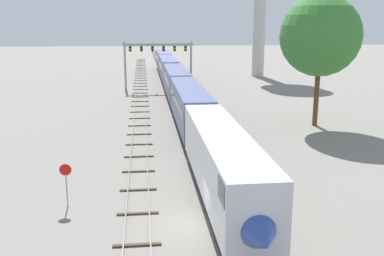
{
  "coord_description": "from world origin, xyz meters",
  "views": [
    {
      "loc": [
        -2.95,
        -23.64,
        11.62
      ],
      "look_at": [
        1.0,
        12.0,
        3.0
      ],
      "focal_mm": 41.42,
      "sensor_mm": 36.0,
      "label": 1
    }
  ],
  "objects_px": {
    "stop_sign": "(66,179)",
    "trackside_tree_left": "(320,36)",
    "passenger_train": "(176,82)",
    "signal_gantry": "(158,54)"
  },
  "relations": [
    {
      "from": "passenger_train",
      "to": "stop_sign",
      "type": "distance_m",
      "value": 41.03
    },
    {
      "from": "passenger_train",
      "to": "signal_gantry",
      "type": "distance_m",
      "value": 11.49
    },
    {
      "from": "trackside_tree_left",
      "to": "passenger_train",
      "type": "bearing_deg",
      "value": 127.03
    },
    {
      "from": "passenger_train",
      "to": "signal_gantry",
      "type": "bearing_deg",
      "value": 101.89
    },
    {
      "from": "passenger_train",
      "to": "trackside_tree_left",
      "type": "relative_size",
      "value": 6.85
    },
    {
      "from": "passenger_train",
      "to": "stop_sign",
      "type": "xyz_separation_m",
      "value": [
        -10.0,
        -39.79,
        -0.74
      ]
    },
    {
      "from": "signal_gantry",
      "to": "trackside_tree_left",
      "type": "distance_m",
      "value": 34.61
    },
    {
      "from": "stop_sign",
      "to": "passenger_train",
      "type": "bearing_deg",
      "value": 75.89
    },
    {
      "from": "stop_sign",
      "to": "trackside_tree_left",
      "type": "xyz_separation_m",
      "value": [
        24.57,
        20.47,
        8.22
      ]
    },
    {
      "from": "signal_gantry",
      "to": "passenger_train",
      "type": "bearing_deg",
      "value": -78.11
    }
  ]
}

